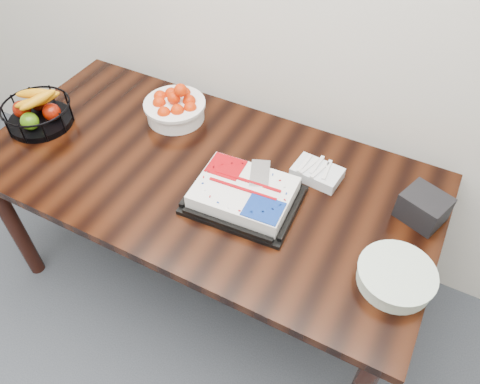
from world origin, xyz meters
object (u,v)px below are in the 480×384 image
at_px(cake_tray, 244,195).
at_px(fruit_basket, 37,112).
at_px(table, 205,187).
at_px(plate_stack, 396,277).
at_px(napkin_box, 424,207).
at_px(tangerine_bowl, 175,104).

relative_size(cake_tray, fruit_basket, 1.44).
relative_size(table, plate_stack, 7.33).
bearing_deg(cake_tray, napkin_box, 20.80).
height_order(cake_tray, plate_stack, cake_tray).
distance_m(table, napkin_box, 0.83).
distance_m(plate_stack, napkin_box, 0.31).
relative_size(plate_stack, napkin_box, 1.65).
distance_m(tangerine_bowl, napkin_box, 1.08).
bearing_deg(table, cake_tray, -17.63).
bearing_deg(fruit_basket, tangerine_bowl, 31.60).
bearing_deg(fruit_basket, plate_stack, -2.93).
distance_m(table, cake_tray, 0.25).
xyz_separation_m(cake_tray, tangerine_bowl, (-0.49, 0.30, 0.04)).
bearing_deg(napkin_box, plate_stack, -91.97).
bearing_deg(plate_stack, cake_tray, 171.79).
xyz_separation_m(fruit_basket, plate_stack, (1.56, -0.08, -0.03)).
bearing_deg(table, plate_stack, -10.81).
xyz_separation_m(plate_stack, napkin_box, (0.01, 0.31, 0.02)).
bearing_deg(tangerine_bowl, plate_stack, -19.77).
height_order(table, fruit_basket, fruit_basket).
xyz_separation_m(table, napkin_box, (0.80, 0.16, 0.14)).
bearing_deg(cake_tray, fruit_basket, -179.80).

